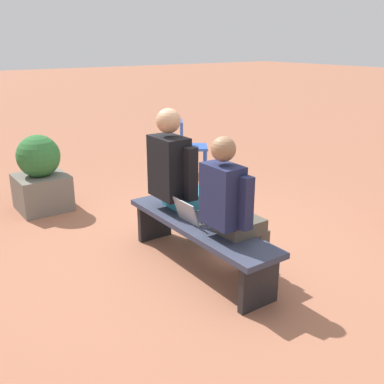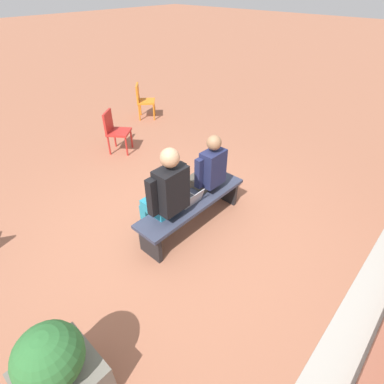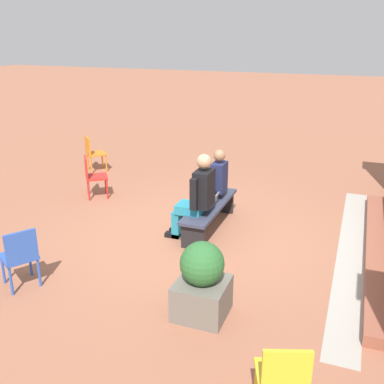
# 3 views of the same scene
# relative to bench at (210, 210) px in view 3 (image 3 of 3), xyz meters

# --- Properties ---
(ground_plane) EXTENTS (60.00, 60.00, 0.00)m
(ground_plane) POSITION_rel_bench_xyz_m (0.33, -0.05, -0.35)
(ground_plane) COLOR #9E6047
(concrete_strip) EXTENTS (5.40, 0.40, 0.01)m
(concrete_strip) POSITION_rel_bench_xyz_m (-0.00, 2.31, -0.35)
(concrete_strip) COLOR #A8A399
(concrete_strip) RESTS_ON ground
(bench) EXTENTS (1.80, 0.44, 0.45)m
(bench) POSITION_rel_bench_xyz_m (0.00, 0.00, 0.00)
(bench) COLOR #33384C
(bench) RESTS_ON ground
(person_student) EXTENTS (0.52, 0.66, 1.31)m
(person_student) POSITION_rel_bench_xyz_m (-0.37, -0.07, 0.35)
(person_student) COLOR #4C473D
(person_student) RESTS_ON ground
(person_adult) EXTENTS (0.59, 0.75, 1.43)m
(person_adult) POSITION_rel_bench_xyz_m (0.43, -0.07, 0.40)
(person_adult) COLOR teal
(person_adult) RESTS_ON ground
(laptop) EXTENTS (0.32, 0.29, 0.21)m
(laptop) POSITION_rel_bench_xyz_m (0.07, 0.01, 0.15)
(laptop) COLOR #9EA0A5
(laptop) RESTS_ON bench
(plastic_chair_foreground) EXTENTS (0.59, 0.59, 0.84)m
(plastic_chair_foreground) POSITION_rel_bench_xyz_m (-2.19, -3.67, 0.13)
(plastic_chair_foreground) COLOR orange
(plastic_chair_foreground) RESTS_ON ground
(plastic_chair_far_right) EXTENTS (0.59, 0.59, 0.84)m
(plastic_chair_far_right) POSITION_rel_bench_xyz_m (-0.65, -2.70, 0.13)
(plastic_chair_far_right) COLOR red
(plastic_chair_far_right) RESTS_ON ground
(plastic_chair_near_bench_right) EXTENTS (0.58, 0.58, 0.84)m
(plastic_chair_near_bench_right) POSITION_rel_bench_xyz_m (2.62, -1.70, 0.13)
(plastic_chair_near_bench_right) COLOR #2D56B7
(plastic_chair_near_bench_right) RESTS_ON ground
(plastic_chair_far_left) EXTENTS (0.53, 0.53, 0.84)m
(plastic_chair_far_left) POSITION_rel_bench_xyz_m (3.59, 1.86, 0.13)
(plastic_chair_far_left) COLOR gold
(plastic_chair_far_left) RESTS_ON ground
(planter) EXTENTS (0.60, 0.60, 0.94)m
(planter) POSITION_rel_bench_xyz_m (2.35, 0.70, 0.08)
(planter) COLOR #6B665B
(planter) RESTS_ON ground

